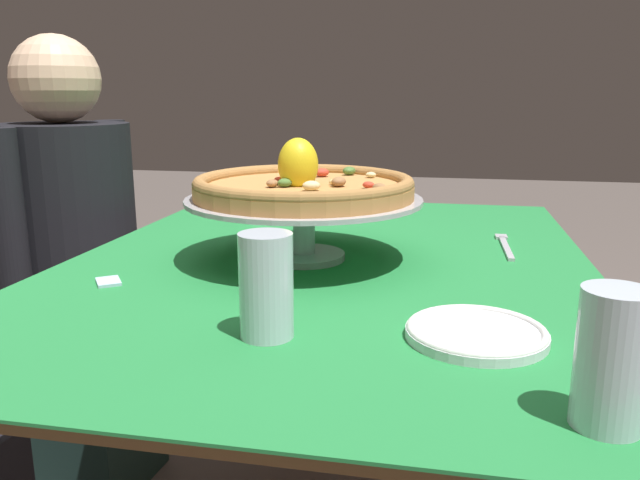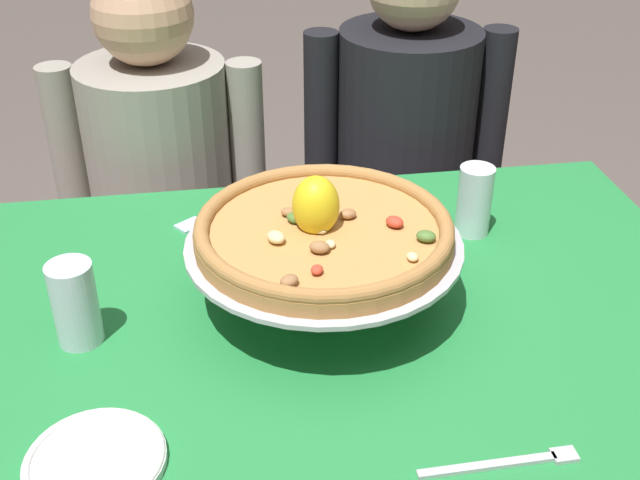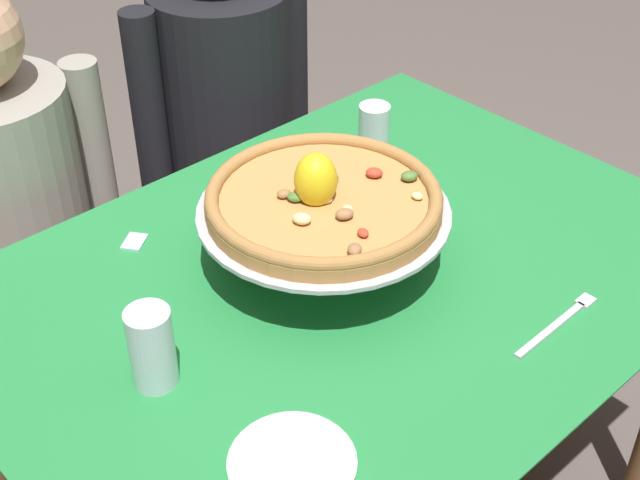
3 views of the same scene
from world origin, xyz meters
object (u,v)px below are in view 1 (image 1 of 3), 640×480
object	(u,v)px
pizza	(304,185)
water_glass_side_left	(266,293)
sugar_packet	(108,282)
diner_right	(75,283)
side_plate	(476,332)
dinner_fork	(505,245)
water_glass_back_right	(259,199)
pizza_stand	(304,210)
water_glass_front_left	(611,369)

from	to	relation	value
pizza	water_glass_side_left	bearing A→B (deg)	-174.39
sugar_packet	diner_right	distance (m)	0.68
side_plate	diner_right	size ratio (longest dim) A/B	0.15
dinner_fork	side_plate	bearing A→B (deg)	171.25
sugar_packet	diner_right	bearing A→B (deg)	38.03
water_glass_side_left	sugar_packet	size ratio (longest dim) A/B	2.67
water_glass_back_right	pizza_stand	bearing A→B (deg)	-149.74
water_glass_back_right	water_glass_front_left	size ratio (longest dim) A/B	1.00
sugar_packet	water_glass_front_left	bearing A→B (deg)	-114.93
water_glass_back_right	dinner_fork	bearing A→B (deg)	-103.52
water_glass_side_left	diner_right	world-z (taller)	diner_right
pizza	pizza_stand	bearing A→B (deg)	-2.75
water_glass_back_right	side_plate	distance (m)	0.80
water_glass_side_left	side_plate	bearing A→B (deg)	-80.78
pizza	water_glass_front_left	xyz separation A→B (m)	(-0.53, -0.40, -0.08)
water_glass_front_left	side_plate	size ratio (longest dim) A/B	0.75
side_plate	diner_right	world-z (taller)	diner_right
pizza	water_glass_front_left	distance (m)	0.67
dinner_fork	sugar_packet	distance (m)	0.76
pizza	water_glass_back_right	xyz separation A→B (m)	(0.31, 0.18, -0.08)
pizza_stand	sugar_packet	distance (m)	0.36
side_plate	dinner_fork	size ratio (longest dim) A/B	0.85
water_glass_front_left	side_plate	distance (m)	0.23
sugar_packet	side_plate	bearing A→B (deg)	-102.34
pizza_stand	water_glass_side_left	distance (m)	0.38
water_glass_side_left	dinner_fork	distance (m)	0.65
water_glass_back_right	sugar_packet	size ratio (longest dim) A/B	2.63
pizza_stand	sugar_packet	bearing A→B (deg)	126.96
pizza_stand	water_glass_front_left	size ratio (longest dim) A/B	3.26
dinner_fork	water_glass_back_right	bearing A→B (deg)	76.48
pizza_stand	water_glass_side_left	size ratio (longest dim) A/B	3.22
water_glass_back_right	water_glass_front_left	world-z (taller)	same
water_glass_back_right	sugar_packet	bearing A→B (deg)	169.01
pizza_stand	side_plate	bearing A→B (deg)	-138.53
water_glass_side_left	side_plate	world-z (taller)	water_glass_side_left
water_glass_side_left	water_glass_back_right	size ratio (longest dim) A/B	1.02
water_glass_side_left	dinner_fork	bearing A→B (deg)	-31.53
water_glass_side_left	water_glass_back_right	xyz separation A→B (m)	(0.68, 0.22, -0.00)
pizza	side_plate	size ratio (longest dim) A/B	2.25
water_glass_side_left	diner_right	xyz separation A→B (m)	(0.69, 0.72, -0.24)
pizza	side_plate	bearing A→B (deg)	-138.48
water_glass_back_right	diner_right	size ratio (longest dim) A/B	0.11
dinner_fork	pizza	bearing A→B (deg)	114.83
sugar_packet	diner_right	size ratio (longest dim) A/B	0.04
water_glass_front_left	dinner_fork	bearing A→B (deg)	2.42
pizza	water_glass_back_right	distance (m)	0.36
pizza_stand	dinner_fork	bearing A→B (deg)	-65.23
water_glass_front_left	side_plate	world-z (taller)	water_glass_front_left
pizza_stand	dinner_fork	distance (m)	0.42
sugar_packet	water_glass_back_right	bearing A→B (deg)	-10.99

